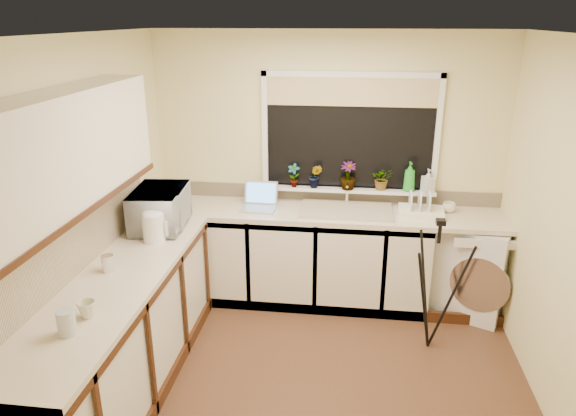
{
  "coord_description": "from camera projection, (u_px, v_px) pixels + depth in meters",
  "views": [
    {
      "loc": [
        0.24,
        -3.26,
        2.55
      ],
      "look_at": [
        -0.24,
        0.55,
        1.15
      ],
      "focal_mm": 32.89,
      "sensor_mm": 36.0,
      "label": 1
    }
  ],
  "objects": [
    {
      "name": "wall_front",
      "position": [
        284.0,
        366.0,
        2.12
      ],
      "size": [
        3.2,
        0.0,
        3.2
      ],
      "primitive_type": "plane",
      "rotation": [
        -1.57,
        0.0,
        0.0
      ],
      "color": "beige",
      "rests_on": "ground"
    },
    {
      "name": "upper_cabinet",
      "position": [
        63.0,
        153.0,
        3.07
      ],
      "size": [
        0.28,
        1.9,
        0.7
      ],
      "primitive_type": "cube",
      "color": "silver",
      "rests_on": "wall_left"
    },
    {
      "name": "washing_machine",
      "position": [
        472.0,
        267.0,
        4.75
      ],
      "size": [
        0.78,
        0.77,
        0.85
      ],
      "primitive_type": "cube",
      "rotation": [
        0.0,
        0.0,
        -0.42
      ],
      "color": "silver",
      "rests_on": "floor"
    },
    {
      "name": "windowsill",
      "position": [
        347.0,
        190.0,
        4.89
      ],
      "size": [
        1.6,
        0.14,
        0.03
      ],
      "primitive_type": "cube",
      "color": "white",
      "rests_on": "wall_back"
    },
    {
      "name": "soap_bottle_clear",
      "position": [
        428.0,
        181.0,
        4.75
      ],
      "size": [
        0.13,
        0.13,
        0.21
      ],
      "primitive_type": "imported",
      "rotation": [
        0.0,
        0.0,
        0.39
      ],
      "color": "#999999",
      "rests_on": "windowsill"
    },
    {
      "name": "plant_b",
      "position": [
        315.0,
        176.0,
        4.86
      ],
      "size": [
        0.13,
        0.11,
        0.22
      ],
      "primitive_type": "imported",
      "rotation": [
        0.0,
        0.0,
        -0.14
      ],
      "color": "#999999",
      "rests_on": "windowsill"
    },
    {
      "name": "faucet",
      "position": [
        347.0,
        193.0,
        4.85
      ],
      "size": [
        0.03,
        0.03,
        0.24
      ],
      "primitive_type": "cylinder",
      "color": "silver",
      "rests_on": "worktop_back"
    },
    {
      "name": "plant_a",
      "position": [
        294.0,
        175.0,
        4.89
      ],
      "size": [
        0.13,
        0.1,
        0.22
      ],
      "primitive_type": "imported",
      "rotation": [
        0.0,
        0.0,
        -0.21
      ],
      "color": "#999999",
      "rests_on": "windowsill"
    },
    {
      "name": "worktop_back",
      "position": [
        324.0,
        213.0,
        4.76
      ],
      "size": [
        3.2,
        0.6,
        0.04
      ],
      "primitive_type": "cube",
      "color": "beige",
      "rests_on": "base_cabinet_back"
    },
    {
      "name": "base_cabinet_left",
      "position": [
        122.0,
        340.0,
        3.67
      ],
      "size": [
        0.54,
        2.4,
        0.86
      ],
      "primitive_type": "cube",
      "color": "silver",
      "rests_on": "floor"
    },
    {
      "name": "ceiling",
      "position": [
        317.0,
        34.0,
        3.1
      ],
      "size": [
        3.2,
        3.2,
        0.0
      ],
      "primitive_type": "plane",
      "rotation": [
        3.14,
        0.0,
        0.0
      ],
      "color": "white",
      "rests_on": "ground"
    },
    {
      "name": "kettle",
      "position": [
        154.0,
        228.0,
        4.07
      ],
      "size": [
        0.17,
        0.17,
        0.22
      ],
      "primitive_type": "cylinder",
      "color": "white",
      "rests_on": "worktop_left"
    },
    {
      "name": "microwave",
      "position": [
        160.0,
        208.0,
        4.33
      ],
      "size": [
        0.45,
        0.62,
        0.33
      ],
      "primitive_type": "imported",
      "rotation": [
        0.0,
        0.0,
        1.67
      ],
      "color": "white",
      "rests_on": "worktop_left"
    },
    {
      "name": "base_cabinet_back",
      "position": [
        288.0,
        256.0,
        4.95
      ],
      "size": [
        2.55,
        0.6,
        0.86
      ],
      "primitive_type": "cube",
      "color": "silver",
      "rests_on": "floor"
    },
    {
      "name": "plant_d",
      "position": [
        382.0,
        179.0,
        4.81
      ],
      "size": [
        0.19,
        0.16,
        0.21
      ],
      "primitive_type": "imported",
      "rotation": [
        0.0,
        0.0,
        0.0
      ],
      "color": "#999999",
      "rests_on": "windowsill"
    },
    {
      "name": "tripod",
      "position": [
        434.0,
        286.0,
        4.14
      ],
      "size": [
        0.61,
        0.61,
        1.11
      ],
      "primitive_type": null,
      "rotation": [
        0.0,
        0.0,
        -0.14
      ],
      "color": "black",
      "rests_on": "floor"
    },
    {
      "name": "splashback_left",
      "position": [
        69.0,
        247.0,
        3.46
      ],
      "size": [
        0.02,
        2.4,
        0.45
      ],
      "primitive_type": "cube",
      "color": "beige",
      "rests_on": "wall_left"
    },
    {
      "name": "laptop",
      "position": [
        259.0,
        201.0,
        4.81
      ],
      "size": [
        0.31,
        0.3,
        0.22
      ],
      "rotation": [
        0.0,
        0.0,
        -0.03
      ],
      "color": "#ADADB5",
      "rests_on": "worktop_back"
    },
    {
      "name": "worktop_left",
      "position": [
        115.0,
        282.0,
        3.51
      ],
      "size": [
        0.6,
        2.4,
        0.04
      ],
      "primitive_type": "cube",
      "color": "beige",
      "rests_on": "base_cabinet_left"
    },
    {
      "name": "cup_left",
      "position": [
        87.0,
        309.0,
        3.06
      ],
      "size": [
        0.13,
        0.13,
        0.1
      ],
      "primitive_type": "imported",
      "rotation": [
        0.0,
        0.0,
        -0.3
      ],
      "color": "beige",
      "rests_on": "worktop_left"
    },
    {
      "name": "splashback_back",
      "position": [
        326.0,
        193.0,
        4.99
      ],
      "size": [
        3.2,
        0.02,
        0.14
      ],
      "primitive_type": "cube",
      "color": "beige",
      "rests_on": "wall_back"
    },
    {
      "name": "plant_c",
      "position": [
        348.0,
        176.0,
        4.81
      ],
      "size": [
        0.15,
        0.15,
        0.26
      ],
      "primitive_type": "imported",
      "rotation": [
        0.0,
        0.0,
        0.03
      ],
      "color": "#999999",
      "rests_on": "windowsill"
    },
    {
      "name": "wall_right",
      "position": [
        566.0,
        239.0,
        3.33
      ],
      "size": [
        0.0,
        3.0,
        3.0
      ],
      "primitive_type": "plane",
      "rotation": [
        1.57,
        0.0,
        -1.57
      ],
      "color": "beige",
      "rests_on": "ground"
    },
    {
      "name": "steel_jar",
      "position": [
        108.0,
        263.0,
        3.6
      ],
      "size": [
        0.09,
        0.09,
        0.12
      ],
      "primitive_type": "cylinder",
      "color": "silver",
      "rests_on": "worktop_left"
    },
    {
      "name": "soap_bottle_green",
      "position": [
        410.0,
        177.0,
        4.76
      ],
      "size": [
        0.12,
        0.12,
        0.27
      ],
      "primitive_type": "imported",
      "rotation": [
        0.0,
        0.0,
        0.15
      ],
      "color": "green",
      "rests_on": "windowsill"
    },
    {
      "name": "floor",
      "position": [
        311.0,
        379.0,
        3.94
      ],
      "size": [
        3.2,
        3.2,
        0.0
      ],
      "primitive_type": "plane",
      "color": "brown",
      "rests_on": "ground"
    },
    {
      "name": "dish_rack",
      "position": [
        421.0,
        212.0,
        4.63
      ],
      "size": [
        0.41,
        0.32,
        0.06
      ],
      "primitive_type": "cube",
      "rotation": [
        0.0,
        0.0,
        -0.07
      ],
      "color": "white",
      "rests_on": "worktop_back"
    },
    {
      "name": "window_blind",
      "position": [
        351.0,
        92.0,
        4.62
      ],
      "size": [
        1.5,
        0.02,
        0.25
      ],
      "primitive_type": "cube",
      "color": "tan",
      "rests_on": "wall_back"
    },
    {
      "name": "window_glass",
      "position": [
        350.0,
        134.0,
        4.77
      ],
      "size": [
        1.5,
        0.02,
        1.0
      ],
      "primitive_type": "cube",
      "color": "black",
      "rests_on": "wall_back"
    },
    {
      "name": "wall_back",
      "position": [
        327.0,
        167.0,
        4.92
      ],
      "size": [
        3.2,
        0.0,
        3.2
      ],
      "primitive_type": "plane",
      "rotation": [
        1.57,
        0.0,
        0.0
      ],
      "color": "beige",
      "rests_on": "ground"
    },
    {
      "name": "sink",
      "position": [
        346.0,
        210.0,
        4.72
      ],
      "size": [
        0.82,
        0.46,
        0.03
      ],
      "primitive_type": "cube",
      "color": "tan",
      "rests_on": "worktop_back"
    },
    {
      "name": "cup_back",
      "position": [
        449.0,
        207.0,
        4.7
      ],
      "size": [
        0.15,
        0.15,
        0.09
      ],
      "primitive_type": "imported",
      "rotation": [
        0.0,
        0.0,
        0.35
      ],
      "color": "white",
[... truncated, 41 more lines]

